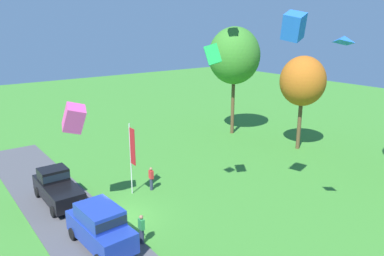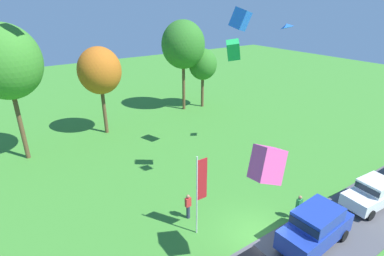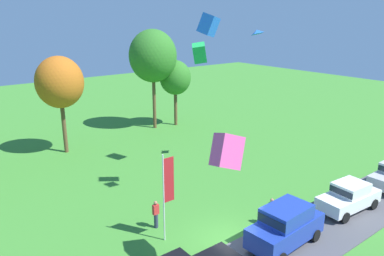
{
  "view_description": "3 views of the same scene",
  "coord_description": "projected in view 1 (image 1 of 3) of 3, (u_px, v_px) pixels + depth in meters",
  "views": [
    {
      "loc": [
        18.89,
        -8.76,
        11.47
      ],
      "look_at": [
        -0.76,
        6.04,
        4.56
      ],
      "focal_mm": 35.0,
      "sensor_mm": 36.0,
      "label": 1
    },
    {
      "loc": [
        -10.76,
        -8.9,
        12.51
      ],
      "look_at": [
        -0.57,
        5.97,
        4.87
      ],
      "focal_mm": 28.0,
      "sensor_mm": 36.0,
      "label": 2
    },
    {
      "loc": [
        -12.67,
        -12.9,
        11.89
      ],
      "look_at": [
        1.31,
        5.06,
        5.09
      ],
      "focal_mm": 35.0,
      "sensor_mm": 36.0,
      "label": 3
    }
  ],
  "objects": [
    {
      "name": "kite_diamond_over_trees",
      "position": [
        344.0,
        39.0,
        16.89
      ],
      "size": [
        0.94,
        1.02,
        0.52
      ],
      "primitive_type": "pyramid",
      "rotation": [
        -0.28,
        0.0,
        0.24
      ],
      "color": "blue"
    },
    {
      "name": "car_suv_near_entrance",
      "position": [
        100.0,
        225.0,
        19.55
      ],
      "size": [
        4.7,
        2.25,
        2.28
      ],
      "color": "#1E389E",
      "rests_on": "ground"
    },
    {
      "name": "car_pickup_far_end",
      "position": [
        57.0,
        187.0,
        24.57
      ],
      "size": [
        5.0,
        2.05,
        2.14
      ],
      "color": "black",
      "rests_on": "ground"
    },
    {
      "name": "kite_box_near_flag",
      "position": [
        74.0,
        118.0,
        21.58
      ],
      "size": [
        1.7,
        1.55,
        1.93
      ],
      "primitive_type": "cube",
      "rotation": [
        -0.28,
        0.3,
        5.97
      ],
      "color": "#EA4C9E"
    },
    {
      "name": "person_watching_sky",
      "position": [
        151.0,
        178.0,
        26.46
      ],
      "size": [
        0.36,
        0.24,
        1.71
      ],
      "color": "#2D334C",
      "rests_on": "ground"
    },
    {
      "name": "kite_box_high_right",
      "position": [
        294.0,
        26.0,
        20.34
      ],
      "size": [
        1.57,
        1.56,
        1.79
      ],
      "primitive_type": "cube",
      "rotation": [
        -0.2,
        0.3,
        5.0
      ],
      "color": "blue"
    },
    {
      "name": "tree_center_back",
      "position": [
        234.0,
        56.0,
        38.26
      ],
      "size": [
        5.29,
        5.29,
        11.17
      ],
      "color": "brown",
      "rests_on": "ground"
    },
    {
      "name": "kite_box_high_left",
      "position": [
        213.0,
        55.0,
        21.54
      ],
      "size": [
        1.36,
        1.23,
        1.37
      ],
      "primitive_type": "cube",
      "rotation": [
        0.16,
        0.3,
        4.07
      ],
      "color": "green"
    },
    {
      "name": "ground_plane",
      "position": [
        120.0,
        219.0,
        22.7
      ],
      "size": [
        120.0,
        120.0,
        0.0
      ],
      "primitive_type": "plane",
      "color": "#3D842D"
    },
    {
      "name": "person_on_lawn",
      "position": [
        142.0,
        229.0,
        19.93
      ],
      "size": [
        0.36,
        0.24,
        1.71
      ],
      "color": "#2D334C",
      "rests_on": "ground"
    },
    {
      "name": "flag_banner",
      "position": [
        132.0,
        151.0,
        25.11
      ],
      "size": [
        0.71,
        0.08,
        5.05
      ],
      "color": "silver",
      "rests_on": "ground"
    },
    {
      "name": "tree_lone_near",
      "position": [
        303.0,
        81.0,
        33.8
      ],
      "size": [
        4.12,
        4.12,
        8.69
      ],
      "color": "brown",
      "rests_on": "ground"
    },
    {
      "name": "pavement_strip",
      "position": [
        83.0,
        231.0,
        21.33
      ],
      "size": [
        36.0,
        4.4,
        0.06
      ],
      "primitive_type": "cube",
      "color": "#4C4C51",
      "rests_on": "ground"
    }
  ]
}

